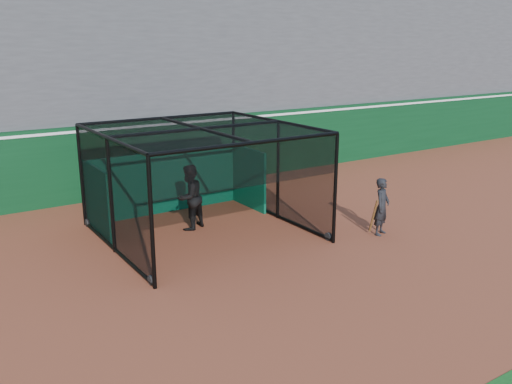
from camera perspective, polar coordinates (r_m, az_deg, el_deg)
ground at (r=12.12m, az=1.06°, el=-9.23°), size 120.00×120.00×0.00m
outfield_wall at (r=19.04m, az=-13.52°, el=3.54°), size 50.00×0.50×2.50m
grandstand at (r=22.27m, az=-17.48°, el=13.20°), size 50.00×7.85×8.95m
batting_cage at (r=14.61m, az=-5.72°, el=1.02°), size 5.10×5.13×2.90m
batter at (r=15.16m, az=-7.02°, el=-0.56°), size 1.10×1.00×1.84m
on_deck_player at (r=15.03m, az=13.10°, el=-1.52°), size 0.68×0.58×1.57m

